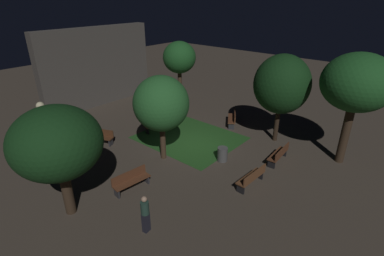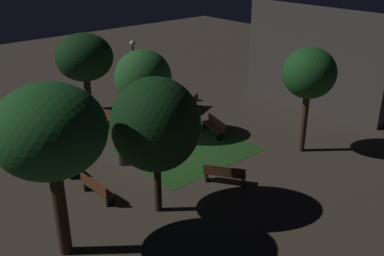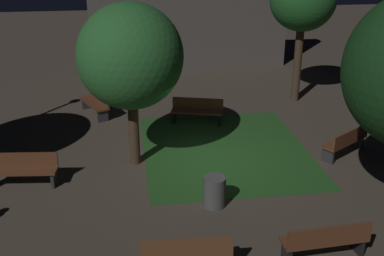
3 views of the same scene
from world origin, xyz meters
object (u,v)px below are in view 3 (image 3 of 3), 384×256
bench_front_left (326,240)px  bench_back_row (96,102)px  bench_corner (23,169)px  tree_left_canopy (303,0)px  bench_lawn_edge (346,141)px  bench_by_lamp (186,252)px  bench_path_side (197,110)px  trash_bin (215,192)px  tree_right_canopy (130,57)px

bench_front_left → bench_back_row: same height
bench_corner → tree_left_canopy: tree_left_canopy is taller
bench_lawn_edge → bench_corner: 9.29m
bench_by_lamp → bench_path_side: (1.41, 7.91, 0.00)m
trash_bin → bench_lawn_edge: bearing=27.0°
bench_front_left → bench_lawn_edge: bearing=61.1°
tree_left_canopy → tree_right_canopy: tree_left_canopy is taller
bench_path_side → bench_corner: 6.47m
bench_front_left → tree_left_canopy: tree_left_canopy is taller
bench_path_side → bench_front_left: bearing=-79.6°
bench_lawn_edge → trash_bin: bench_lawn_edge is taller
bench_by_lamp → tree_left_canopy: size_ratio=0.35×
bench_back_row → tree_right_canopy: 5.16m
bench_corner → trash_bin: 5.14m
bench_front_left → tree_left_canopy: bearing=74.1°
tree_right_canopy → bench_path_side: bearing=51.6°
tree_left_canopy → bench_path_side: bearing=-156.1°
bench_lawn_edge → bench_back_row: bearing=148.8°
bench_by_lamp → trash_bin: (1.01, 2.40, -0.09)m
bench_lawn_edge → trash_bin: 4.98m
bench_by_lamp → bench_corner: bearing=132.8°
bench_front_left → bench_back_row: (-5.02, 9.25, 0.00)m
bench_by_lamp → trash_bin: bench_by_lamp is taller
bench_back_row → trash_bin: 7.55m
bench_front_left → tree_left_canopy: size_ratio=0.35×
bench_path_side → tree_left_canopy: size_ratio=0.36×
bench_lawn_edge → tree_left_canopy: tree_left_canopy is taller
bench_path_side → bench_corner: bearing=-144.2°
bench_back_row → tree_left_canopy: (7.81, 0.55, 3.43)m
bench_path_side → tree_left_canopy: tree_left_canopy is taller
bench_front_left → trash_bin: bearing=127.9°
bench_front_left → bench_back_row: size_ratio=0.99×
bench_by_lamp → tree_left_canopy: (5.66, 9.80, 3.43)m
bench_lawn_edge → bench_corner: (-9.28, -0.52, 0.00)m
bench_by_lamp → bench_lawn_edge: bearing=40.6°
bench_front_left → trash_bin: 3.04m
bench_front_left → bench_lawn_edge: size_ratio=1.03×
bench_path_side → tree_right_canopy: size_ratio=0.40×
bench_front_left → bench_path_side: size_ratio=0.98×
tree_right_canopy → bench_by_lamp: bearing=-80.4°
bench_corner → tree_right_canopy: tree_right_canopy is taller
tree_left_canopy → trash_bin: 9.43m
bench_back_row → tree_left_canopy: bearing=4.0°
bench_front_left → bench_corner: 7.88m
bench_front_left → bench_back_row: bearing=118.5°
bench_front_left → tree_right_canopy: 6.83m
trash_bin → tree_left_canopy: bearing=57.9°
bench_by_lamp → bench_lawn_edge: 7.16m
bench_front_left → bench_corner: (-6.70, 4.14, 0.00)m
trash_bin → tree_right_canopy: bearing=125.1°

